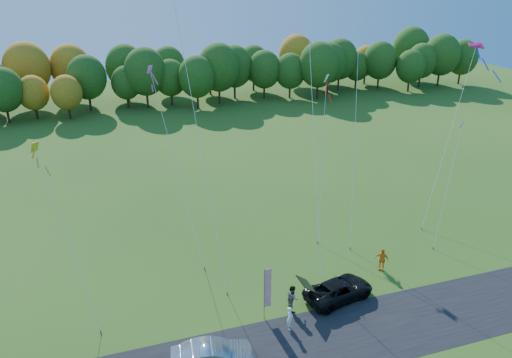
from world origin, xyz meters
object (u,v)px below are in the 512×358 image
object	(u,v)px
silver_sedan	(212,356)
feather_flag	(267,288)
black_suv	(339,290)
person_east	(382,259)

from	to	relation	value
silver_sedan	feather_flag	distance (m)	5.65
black_suv	silver_sedan	distance (m)	10.44
silver_sedan	person_east	size ratio (longest dim) A/B	2.61
black_suv	feather_flag	size ratio (longest dim) A/B	1.32
person_east	feather_flag	world-z (taller)	feather_flag
black_suv	feather_flag	world-z (taller)	feather_flag
black_suv	silver_sedan	xyz separation A→B (m)	(-9.84, -3.51, 0.08)
feather_flag	person_east	bearing A→B (deg)	14.01
black_suv	person_east	size ratio (longest dim) A/B	2.79
black_suv	feather_flag	distance (m)	5.66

